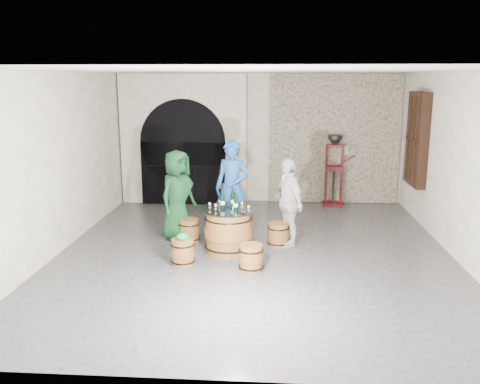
# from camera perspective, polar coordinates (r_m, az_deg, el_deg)

# --- Properties ---
(ground) EXTENTS (8.00, 8.00, 0.00)m
(ground) POSITION_cam_1_polar(r_m,az_deg,el_deg) (9.24, 1.60, -6.80)
(ground) COLOR #2F2F32
(ground) RESTS_ON ground
(wall_back) EXTENTS (8.00, 0.00, 8.00)m
(wall_back) POSITION_cam_1_polar(r_m,az_deg,el_deg) (12.79, 2.40, 6.02)
(wall_back) COLOR silver
(wall_back) RESTS_ON ground
(wall_front) EXTENTS (8.00, 0.00, 8.00)m
(wall_front) POSITION_cam_1_polar(r_m,az_deg,el_deg) (4.94, -0.22, -4.75)
(wall_front) COLOR silver
(wall_front) RESTS_ON ground
(wall_left) EXTENTS (0.00, 8.00, 8.00)m
(wall_left) POSITION_cam_1_polar(r_m,az_deg,el_deg) (9.63, -19.66, 3.09)
(wall_left) COLOR silver
(wall_left) RESTS_ON ground
(wall_right) EXTENTS (0.00, 8.00, 8.00)m
(wall_right) POSITION_cam_1_polar(r_m,az_deg,el_deg) (9.38, 23.59, 2.53)
(wall_right) COLOR silver
(wall_right) RESTS_ON ground
(ceiling) EXTENTS (8.00, 8.00, 0.00)m
(ceiling) POSITION_cam_1_polar(r_m,az_deg,el_deg) (8.71, 1.74, 13.46)
(ceiling) COLOR beige
(ceiling) RESTS_ON wall_back
(stone_facing_panel) EXTENTS (3.20, 0.12, 3.18)m
(stone_facing_panel) POSITION_cam_1_polar(r_m,az_deg,el_deg) (12.81, 10.51, 5.83)
(stone_facing_panel) COLOR #A29781
(stone_facing_panel) RESTS_ON ground
(arched_opening) EXTENTS (3.10, 0.60, 3.19)m
(arched_opening) POSITION_cam_1_polar(r_m,az_deg,el_deg) (12.73, -6.26, 5.84)
(arched_opening) COLOR silver
(arched_opening) RESTS_ON ground
(shuttered_window) EXTENTS (0.23, 1.10, 2.00)m
(shuttered_window) POSITION_cam_1_polar(r_m,az_deg,el_deg) (11.58, 19.22, 5.63)
(shuttered_window) COLOR black
(shuttered_window) RESTS_ON wall_right
(barrel_table) EXTENTS (1.05, 1.05, 0.81)m
(barrel_table) POSITION_cam_1_polar(r_m,az_deg,el_deg) (9.14, -1.29, -4.37)
(barrel_table) COLOR olive
(barrel_table) RESTS_ON ground
(barrel_stool_left) EXTENTS (0.41, 0.41, 0.44)m
(barrel_stool_left) POSITION_cam_1_polar(r_m,az_deg,el_deg) (9.82, -5.74, -4.32)
(barrel_stool_left) COLOR olive
(barrel_stool_left) RESTS_ON ground
(barrel_stool_far) EXTENTS (0.41, 0.41, 0.44)m
(barrel_stool_far) POSITION_cam_1_polar(r_m,az_deg,el_deg) (10.13, -0.91, -3.72)
(barrel_stool_far) COLOR olive
(barrel_stool_far) RESTS_ON ground
(barrel_stool_right) EXTENTS (0.41, 0.41, 0.44)m
(barrel_stool_right) POSITION_cam_1_polar(r_m,az_deg,el_deg) (9.55, 4.32, -4.79)
(barrel_stool_right) COLOR olive
(barrel_stool_right) RESTS_ON ground
(barrel_stool_near_right) EXTENTS (0.41, 0.41, 0.44)m
(barrel_stool_near_right) POSITION_cam_1_polar(r_m,az_deg,el_deg) (8.34, 1.25, -7.39)
(barrel_stool_near_right) COLOR olive
(barrel_stool_near_right) RESTS_ON ground
(barrel_stool_near_left) EXTENTS (0.41, 0.41, 0.44)m
(barrel_stool_near_left) POSITION_cam_1_polar(r_m,az_deg,el_deg) (8.65, -6.44, -6.71)
(barrel_stool_near_left) COLOR olive
(barrel_stool_near_left) RESTS_ON ground
(green_cap) EXTENTS (0.25, 0.21, 0.11)m
(green_cap) POSITION_cam_1_polar(r_m,az_deg,el_deg) (8.57, -6.46, -5.02)
(green_cap) COLOR #0D9139
(green_cap) RESTS_ON barrel_stool_near_left
(person_green) EXTENTS (0.92, 1.02, 1.75)m
(person_green) POSITION_cam_1_polar(r_m,az_deg,el_deg) (9.84, -7.01, -0.36)
(person_green) COLOR #0F381B
(person_green) RESTS_ON ground
(person_blue) EXTENTS (0.80, 0.64, 1.90)m
(person_blue) POSITION_cam_1_polar(r_m,az_deg,el_deg) (10.02, -0.90, 0.41)
(person_blue) COLOR #1C4B9B
(person_blue) RESTS_ON ground
(person_white) EXTENTS (0.78, 1.05, 1.65)m
(person_white) POSITION_cam_1_polar(r_m,az_deg,el_deg) (9.46, 5.42, -1.15)
(person_white) COLOR silver
(person_white) RESTS_ON ground
(wine_bottle_left) EXTENTS (0.08, 0.08, 0.32)m
(wine_bottle_left) POSITION_cam_1_polar(r_m,az_deg,el_deg) (9.04, -1.97, -1.03)
(wine_bottle_left) COLOR black
(wine_bottle_left) RESTS_ON barrel_table
(wine_bottle_center) EXTENTS (0.08, 0.08, 0.32)m
(wine_bottle_center) POSITION_cam_1_polar(r_m,az_deg,el_deg) (8.88, -0.49, -1.27)
(wine_bottle_center) COLOR black
(wine_bottle_center) RESTS_ON barrel_table
(wine_bottle_right) EXTENTS (0.08, 0.08, 0.32)m
(wine_bottle_right) POSITION_cam_1_polar(r_m,az_deg,el_deg) (9.15, -0.79, -0.86)
(wine_bottle_right) COLOR black
(wine_bottle_right) RESTS_ON barrel_table
(tasting_glass_a) EXTENTS (0.05, 0.05, 0.10)m
(tasting_glass_a) POSITION_cam_1_polar(r_m,az_deg,el_deg) (8.99, -2.75, -1.66)
(tasting_glass_a) COLOR #C97227
(tasting_glass_a) RESTS_ON barrel_table
(tasting_glass_b) EXTENTS (0.05, 0.05, 0.10)m
(tasting_glass_b) POSITION_cam_1_polar(r_m,az_deg,el_deg) (9.14, 0.22, -1.40)
(tasting_glass_b) COLOR #C97227
(tasting_glass_b) RESTS_ON barrel_table
(tasting_glass_c) EXTENTS (0.05, 0.05, 0.10)m
(tasting_glass_c) POSITION_cam_1_polar(r_m,az_deg,el_deg) (9.28, -2.28, -1.19)
(tasting_glass_c) COLOR #C97227
(tasting_glass_c) RESTS_ON barrel_table
(tasting_glass_d) EXTENTS (0.05, 0.05, 0.10)m
(tasting_glass_d) POSITION_cam_1_polar(r_m,az_deg,el_deg) (9.16, -0.45, -1.36)
(tasting_glass_d) COLOR #C97227
(tasting_glass_d) RESTS_ON barrel_table
(tasting_glass_e) EXTENTS (0.05, 0.05, 0.10)m
(tasting_glass_e) POSITION_cam_1_polar(r_m,az_deg,el_deg) (8.88, 0.97, -1.83)
(tasting_glass_e) COLOR #C97227
(tasting_glass_e) RESTS_ON barrel_table
(tasting_glass_f) EXTENTS (0.05, 0.05, 0.10)m
(tasting_glass_f) POSITION_cam_1_polar(r_m,az_deg,el_deg) (9.10, -3.42, -1.49)
(tasting_glass_f) COLOR #C97227
(tasting_glass_f) RESTS_ON barrel_table
(side_barrel) EXTENTS (0.47, 0.47, 0.62)m
(side_barrel) POSITION_cam_1_polar(r_m,az_deg,el_deg) (12.09, -1.22, -0.59)
(side_barrel) COLOR olive
(side_barrel) RESTS_ON ground
(corking_press) EXTENTS (0.72, 0.42, 1.74)m
(corking_press) POSITION_cam_1_polar(r_m,az_deg,el_deg) (12.53, 10.54, 2.97)
(corking_press) COLOR #480C12
(corking_press) RESTS_ON ground
(control_box) EXTENTS (0.18, 0.10, 0.22)m
(control_box) POSITION_cam_1_polar(r_m,az_deg,el_deg) (12.80, 11.62, 4.65)
(control_box) COLOR silver
(control_box) RESTS_ON wall_back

